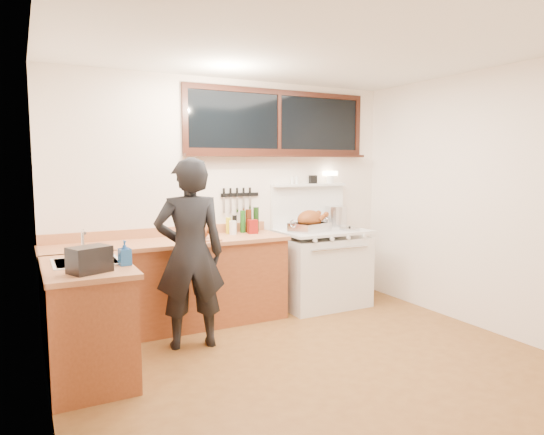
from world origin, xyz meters
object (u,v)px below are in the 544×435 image
man (190,254)px  cutting_board (198,235)px  vintage_stove (321,266)px  roast_turkey (310,223)px

man → cutting_board: bearing=63.3°
vintage_stove → man: (-1.78, -0.55, 0.40)m
vintage_stove → roast_turkey: bearing=-165.7°
vintage_stove → roast_turkey: (-0.19, -0.05, 0.53)m
cutting_board → roast_turkey: (1.35, 0.03, 0.05)m
man → cutting_board: (0.24, 0.47, 0.09)m
vintage_stove → man: size_ratio=0.91×
roast_turkey → man: bearing=-162.5°
man → roast_turkey: 1.67m
man → cutting_board: man is taller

